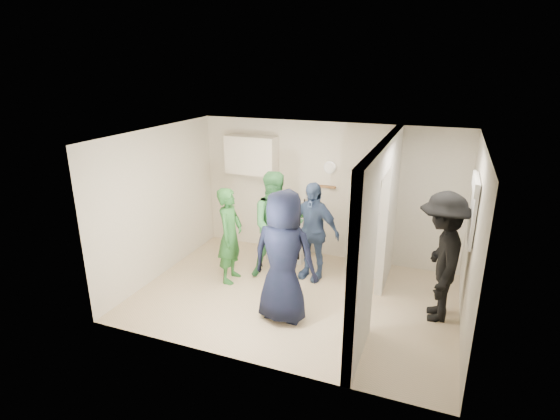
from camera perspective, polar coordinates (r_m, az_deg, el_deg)
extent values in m
plane|color=beige|center=(6.95, 1.94, -11.21)|extent=(4.80, 4.80, 0.00)
plane|color=silver|center=(7.97, 6.10, 2.45)|extent=(4.80, 0.00, 4.80)
plane|color=silver|center=(4.97, -4.49, -7.76)|extent=(4.80, 0.00, 4.80)
plane|color=silver|center=(7.51, -15.50, 0.85)|extent=(0.00, 3.40, 3.40)
plane|color=silver|center=(6.13, 23.82, -4.15)|extent=(0.00, 3.40, 3.40)
plane|color=white|center=(6.10, 2.19, 9.61)|extent=(4.80, 4.80, 0.00)
cube|color=silver|center=(7.19, 14.07, 0.18)|extent=(0.12, 1.20, 2.50)
cube|color=silver|center=(5.16, 10.70, -7.04)|extent=(0.12, 1.20, 2.50)
cube|color=silver|center=(5.86, 13.39, 6.76)|extent=(0.12, 1.00, 0.40)
cube|color=white|center=(8.11, 1.15, -3.30)|extent=(0.72, 0.60, 0.86)
cube|color=silver|center=(8.13, -3.73, 7.19)|extent=(0.95, 0.34, 0.70)
cube|color=silver|center=(7.60, 11.82, -2.25)|extent=(0.66, 0.64, 1.60)
cube|color=brown|center=(7.40, 11.56, 4.31)|extent=(0.35, 0.25, 0.15)
cylinder|color=navy|center=(7.37, 11.63, 5.29)|extent=(0.24, 0.24, 0.11)
cylinder|color=yellow|center=(7.20, 13.88, 4.16)|extent=(0.09, 0.09, 0.25)
cylinder|color=white|center=(7.82, 6.53, 5.54)|extent=(0.22, 0.02, 0.22)
cube|color=olive|center=(7.89, 6.03, 3.05)|extent=(0.35, 0.08, 0.03)
cube|color=black|center=(6.18, 24.07, -0.02)|extent=(0.03, 0.70, 0.80)
cube|color=white|center=(6.18, 23.93, -0.01)|extent=(0.04, 0.76, 0.86)
cube|color=white|center=(6.09, 24.12, 3.15)|extent=(0.04, 0.82, 0.18)
cylinder|color=#F0FA15|center=(7.76, -0.21, 0.04)|extent=(0.09, 0.09, 0.25)
cylinder|color=#B62D0C|center=(7.69, 2.20, -0.67)|extent=(0.09, 0.09, 0.12)
imported|color=#2C6F32|center=(7.15, -6.55, -3.31)|extent=(0.43, 0.61, 1.59)
imported|color=#3D8C4D|center=(7.23, -0.43, -2.01)|extent=(1.11, 1.04, 1.82)
imported|color=#374779|center=(7.20, 4.19, -2.77)|extent=(1.04, 0.60, 1.67)
imported|color=black|center=(5.98, 0.48, -6.15)|extent=(0.95, 0.65, 1.90)
imported|color=black|center=(6.41, 20.31, -5.82)|extent=(0.79, 1.25, 1.85)
cylinder|color=#643114|center=(8.11, -0.37, 0.83)|extent=(0.06, 0.06, 0.24)
cylinder|color=#1A4F31|center=(7.92, -0.31, 0.43)|extent=(0.06, 0.06, 0.25)
cylinder|color=silver|center=(8.07, 0.89, 1.05)|extent=(0.06, 0.06, 0.33)
cylinder|color=#581E0F|center=(7.87, 1.23, 0.46)|extent=(0.07, 0.07, 0.29)
cylinder|color=silver|center=(8.04, 2.30, 0.91)|extent=(0.08, 0.08, 0.31)
cylinder|color=black|center=(7.88, 2.38, 0.38)|extent=(0.06, 0.06, 0.27)
cylinder|color=brown|center=(7.95, 3.22, 0.52)|extent=(0.08, 0.08, 0.27)
cylinder|color=silver|center=(7.92, -1.28, 0.46)|extent=(0.06, 0.06, 0.26)
cylinder|color=#5D2A0F|center=(7.97, 1.71, 0.80)|extent=(0.06, 0.06, 0.32)
cylinder|color=#1C5221|center=(7.72, 2.87, -0.05)|extent=(0.07, 0.07, 0.26)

